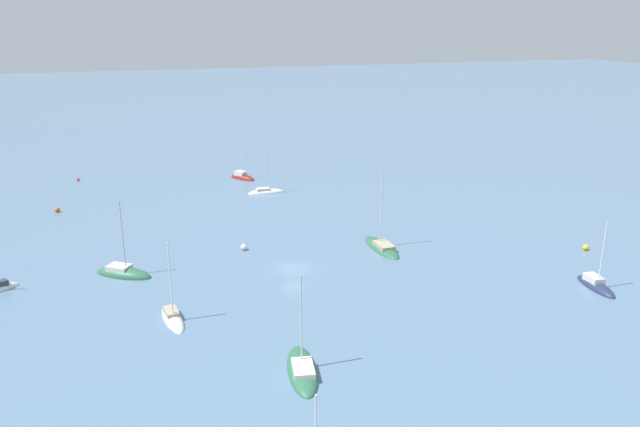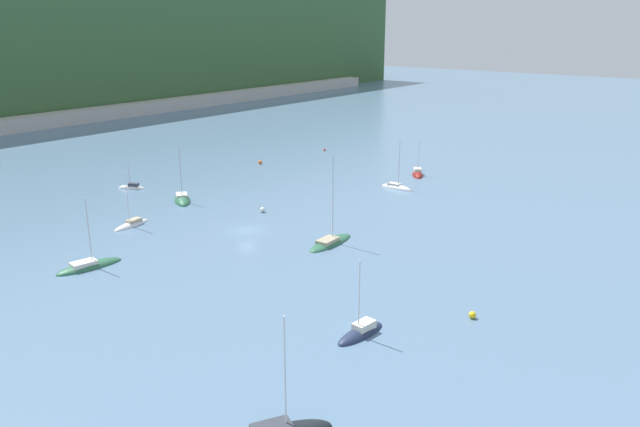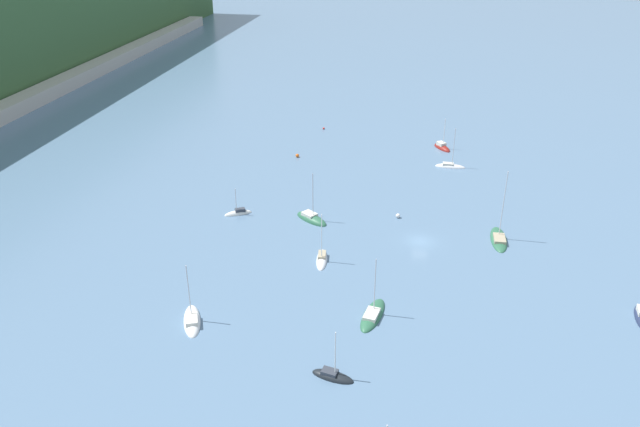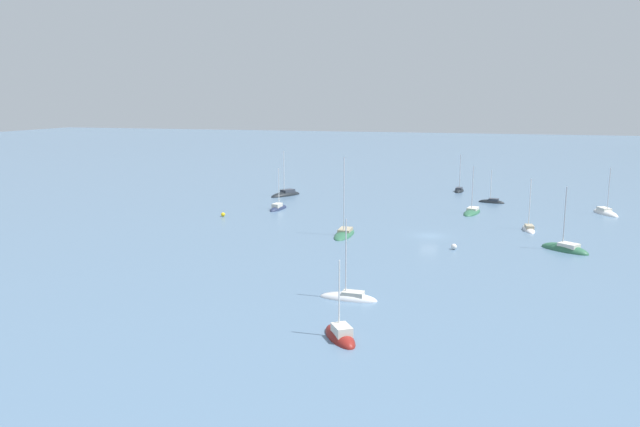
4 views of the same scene
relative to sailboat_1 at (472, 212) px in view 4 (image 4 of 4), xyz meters
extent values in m
plane|color=slate|center=(22.10, -5.40, -0.08)|extent=(600.00, 600.00, 0.00)
ellipsoid|color=#2D6647|center=(0.06, -0.01, -0.08)|extent=(8.56, 3.88, 1.43)
cube|color=silver|center=(-0.60, 0.10, 0.59)|extent=(3.23, 2.24, 0.55)
cylinder|color=silver|center=(0.46, -0.08, 4.50)|extent=(0.14, 0.14, 8.38)
ellipsoid|color=#2D6647|center=(25.20, -18.23, -0.08)|extent=(9.01, 2.96, 1.28)
cube|color=tan|center=(24.49, -18.26, 0.54)|extent=(3.27, 1.97, 0.54)
cylinder|color=silver|center=(25.65, -18.22, 6.20)|extent=(0.14, 0.14, 11.86)
ellipsoid|color=black|center=(-10.12, -40.42, -0.08)|extent=(8.37, 6.12, 1.84)
cube|color=#333842|center=(-10.69, -40.11, 0.83)|extent=(3.43, 2.98, 0.80)
cylinder|color=silver|center=(-9.76, -40.61, 5.07)|extent=(0.14, 0.14, 9.30)
ellipsoid|color=white|center=(-5.90, 23.79, -0.08)|extent=(7.71, 4.92, 1.65)
cube|color=silver|center=(-6.45, 23.56, 0.69)|extent=(3.07, 2.48, 0.65)
cylinder|color=silver|center=(-5.56, 23.93, 4.46)|extent=(0.14, 0.14, 8.17)
ellipsoid|color=maroon|center=(66.73, -8.18, -0.08)|extent=(5.77, 4.84, 1.74)
cube|color=silver|center=(67.10, -7.92, 0.83)|extent=(2.47, 2.31, 0.87)
cylinder|color=silver|center=(66.50, -8.34, 3.70)|extent=(0.14, 0.14, 6.61)
ellipsoid|color=black|center=(-13.07, 3.24, -0.08)|extent=(2.83, 5.54, 1.29)
cube|color=#333842|center=(-12.98, 3.66, 0.54)|extent=(1.61, 2.12, 0.53)
cylinder|color=silver|center=(-13.12, 2.98, 3.45)|extent=(0.14, 0.14, 6.36)
ellipsoid|color=black|center=(-27.46, -4.24, -0.08)|extent=(6.36, 2.21, 1.71)
cube|color=#333842|center=(-26.96, -4.26, 0.62)|extent=(2.32, 1.46, 0.47)
cylinder|color=silver|center=(-27.77, -4.22, 4.38)|extent=(0.14, 0.14, 7.98)
ellipsoid|color=#2D6647|center=(26.41, 13.96, -0.08)|extent=(6.22, 7.28, 1.96)
cube|color=silver|center=(26.74, 14.42, 0.77)|extent=(2.95, 3.13, 0.62)
cylinder|color=#B2B2B7|center=(26.20, 13.67, 4.70)|extent=(0.14, 0.14, 8.49)
ellipsoid|color=silver|center=(13.12, 9.59, -0.08)|extent=(6.62, 2.53, 1.24)
cube|color=tan|center=(13.63, 9.66, 0.55)|extent=(2.46, 1.48, 0.58)
cylinder|color=silver|center=(12.80, 9.55, 4.24)|extent=(0.14, 0.14, 7.96)
ellipsoid|color=silver|center=(55.83, -10.08, -0.08)|extent=(2.04, 6.33, 1.46)
cube|color=beige|center=(55.84, -9.57, 0.56)|extent=(1.39, 2.29, 0.49)
cylinder|color=silver|center=(55.82, -10.39, 4.45)|extent=(0.14, 0.14, 8.25)
ellipsoid|color=#232D4C|center=(6.40, -36.07, -0.08)|extent=(6.43, 2.50, 1.48)
cube|color=silver|center=(6.90, -36.12, 0.72)|extent=(2.38, 1.54, 0.80)
cylinder|color=silver|center=(6.09, -36.04, 4.04)|extent=(0.14, 0.14, 7.43)
sphere|color=white|center=(30.09, -1.02, 0.32)|extent=(0.81, 0.81, 0.81)
sphere|color=yellow|center=(16.33, -43.06, 0.29)|extent=(0.75, 0.75, 0.75)
camera|label=1|loc=(-44.66, 12.99, 28.86)|focal=35.00mm
camera|label=2|loc=(-38.56, -66.27, 29.02)|focal=35.00mm
camera|label=3|loc=(-69.76, -6.16, 50.89)|focal=35.00mm
camera|label=4|loc=(117.62, 4.86, 20.90)|focal=35.00mm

